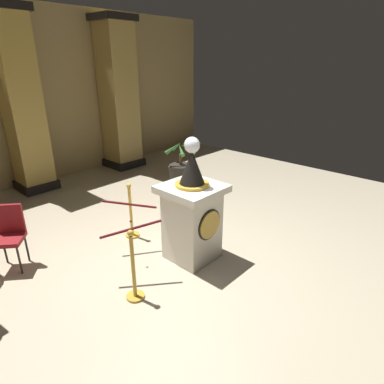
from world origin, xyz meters
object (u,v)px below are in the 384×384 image
pedestal_clock (192,214)px  stanchion_far (134,275)px  potted_palm_right (181,171)px  stanchion_near (131,218)px  cafe_chair_red (9,231)px

pedestal_clock → stanchion_far: size_ratio=1.92×
stanchion_far → potted_palm_right: potted_palm_right is taller
stanchion_far → potted_palm_right: (3.44, 2.53, -0.02)m
pedestal_clock → potted_palm_right: 3.31m
potted_palm_right → stanchion_near: bearing=-153.9°
pedestal_clock → cafe_chair_red: 2.68m
pedestal_clock → stanchion_near: (-0.23, 1.22, -0.40)m
pedestal_clock → stanchion_near: size_ratio=1.94×
stanchion_far → pedestal_clock: bearing=5.0°
potted_palm_right → cafe_chair_red: size_ratio=1.14×
cafe_chair_red → stanchion_far: bearing=-68.3°
stanchion_far → cafe_chair_red: stanchion_far is taller
stanchion_near → cafe_chair_red: size_ratio=1.03×
cafe_chair_red → potted_palm_right: bearing=8.3°
stanchion_near → potted_palm_right: (2.46, 1.20, -0.02)m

